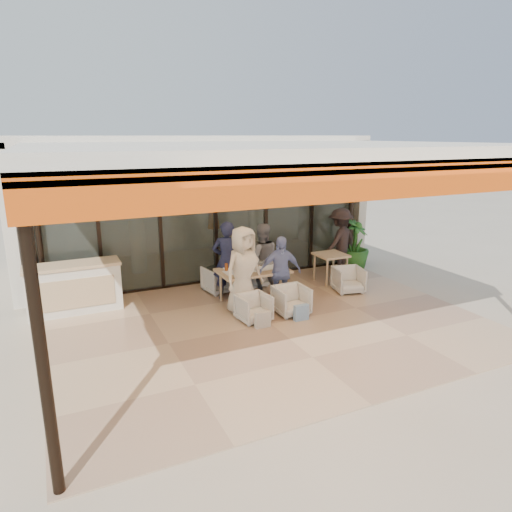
{
  "coord_description": "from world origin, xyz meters",
  "views": [
    {
      "loc": [
        -3.7,
        -7.24,
        3.54
      ],
      "look_at": [
        0.1,
        0.9,
        1.15
      ],
      "focal_mm": 32.0,
      "sensor_mm": 36.0,
      "label": 1
    }
  ],
  "objects_px": {
    "chair_far_right": "(252,275)",
    "diner_cream": "(243,270)",
    "diner_grey": "(261,259)",
    "standing_woman": "(340,241)",
    "side_table": "(331,258)",
    "diner_periwinkle": "(280,272)",
    "potted_palm": "(355,245)",
    "chair_near_left": "(254,307)",
    "side_chair": "(349,279)",
    "dining_table": "(253,272)",
    "diner_navy": "(227,261)",
    "host_counter": "(74,288)",
    "chair_near_right": "(291,299)",
    "chair_far_left": "(219,278)"
  },
  "relations": [
    {
      "from": "diner_grey",
      "to": "standing_woman",
      "type": "distance_m",
      "value": 2.6
    },
    {
      "from": "host_counter",
      "to": "diner_navy",
      "type": "xyz_separation_m",
      "value": [
        3.12,
        -0.57,
        0.35
      ]
    },
    {
      "from": "diner_cream",
      "to": "side_chair",
      "type": "height_order",
      "value": "diner_cream"
    },
    {
      "from": "chair_near_left",
      "to": "standing_woman",
      "type": "height_order",
      "value": "standing_woman"
    },
    {
      "from": "side_table",
      "to": "diner_periwinkle",
      "type": "bearing_deg",
      "value": -154.97
    },
    {
      "from": "chair_far_right",
      "to": "diner_cream",
      "type": "distance_m",
      "value": 1.74
    },
    {
      "from": "chair_near_right",
      "to": "diner_navy",
      "type": "height_order",
      "value": "diner_navy"
    },
    {
      "from": "dining_table",
      "to": "side_chair",
      "type": "bearing_deg",
      "value": -8.39
    },
    {
      "from": "host_counter",
      "to": "chair_near_right",
      "type": "relative_size",
      "value": 2.83
    },
    {
      "from": "chair_far_left",
      "to": "standing_woman",
      "type": "distance_m",
      "value": 3.42
    },
    {
      "from": "diner_cream",
      "to": "potted_palm",
      "type": "relative_size",
      "value": 1.28
    },
    {
      "from": "chair_near_right",
      "to": "side_chair",
      "type": "distance_m",
      "value": 1.96
    },
    {
      "from": "potted_palm",
      "to": "diner_periwinkle",
      "type": "bearing_deg",
      "value": -153.26
    },
    {
      "from": "dining_table",
      "to": "chair_near_right",
      "type": "distance_m",
      "value": 1.11
    },
    {
      "from": "diner_navy",
      "to": "side_chair",
      "type": "bearing_deg",
      "value": -177.85
    },
    {
      "from": "host_counter",
      "to": "side_table",
      "type": "distance_m",
      "value": 5.85
    },
    {
      "from": "chair_near_right",
      "to": "chair_near_left",
      "type": "bearing_deg",
      "value": 179.52
    },
    {
      "from": "chair_near_right",
      "to": "diner_cream",
      "type": "distance_m",
      "value": 1.13
    },
    {
      "from": "dining_table",
      "to": "side_table",
      "type": "height_order",
      "value": "dining_table"
    },
    {
      "from": "standing_woman",
      "to": "diner_periwinkle",
      "type": "bearing_deg",
      "value": 8.82
    },
    {
      "from": "chair_near_right",
      "to": "diner_grey",
      "type": "xyz_separation_m",
      "value": [
        0.0,
        1.4,
        0.49
      ]
    },
    {
      "from": "diner_grey",
      "to": "diner_cream",
      "type": "distance_m",
      "value": 1.23
    },
    {
      "from": "host_counter",
      "to": "chair_far_left",
      "type": "relative_size",
      "value": 2.72
    },
    {
      "from": "host_counter",
      "to": "diner_cream",
      "type": "relative_size",
      "value": 1.03
    },
    {
      "from": "side_table",
      "to": "chair_near_left",
      "type": "bearing_deg",
      "value": -153.12
    },
    {
      "from": "chair_far_right",
      "to": "side_table",
      "type": "xyz_separation_m",
      "value": [
        1.86,
        -0.53,
        0.33
      ]
    },
    {
      "from": "diner_cream",
      "to": "standing_woman",
      "type": "xyz_separation_m",
      "value": [
        3.38,
        1.47,
        -0.04
      ]
    },
    {
      "from": "host_counter",
      "to": "diner_cream",
      "type": "height_order",
      "value": "diner_cream"
    },
    {
      "from": "dining_table",
      "to": "standing_woman",
      "type": "distance_m",
      "value": 3.14
    },
    {
      "from": "chair_near_right",
      "to": "diner_cream",
      "type": "bearing_deg",
      "value": 148.76
    },
    {
      "from": "diner_periwinkle",
      "to": "standing_woman",
      "type": "height_order",
      "value": "standing_woman"
    },
    {
      "from": "chair_near_right",
      "to": "diner_periwinkle",
      "type": "height_order",
      "value": "diner_periwinkle"
    },
    {
      "from": "side_table",
      "to": "standing_woman",
      "type": "relative_size",
      "value": 0.43
    },
    {
      "from": "diner_grey",
      "to": "diner_periwinkle",
      "type": "distance_m",
      "value": 0.9
    },
    {
      "from": "diner_navy",
      "to": "diner_cream",
      "type": "distance_m",
      "value": 0.9
    },
    {
      "from": "chair_far_right",
      "to": "diner_cream",
      "type": "bearing_deg",
      "value": 45.17
    },
    {
      "from": "diner_navy",
      "to": "diner_periwinkle",
      "type": "xyz_separation_m",
      "value": [
        0.84,
        -0.9,
        -0.11
      ]
    },
    {
      "from": "chair_far_left",
      "to": "side_table",
      "type": "xyz_separation_m",
      "value": [
        2.7,
        -0.53,
        0.3
      ]
    },
    {
      "from": "diner_periwinkle",
      "to": "side_table",
      "type": "distance_m",
      "value": 2.06
    },
    {
      "from": "side_table",
      "to": "potted_palm",
      "type": "height_order",
      "value": "potted_palm"
    },
    {
      "from": "diner_cream",
      "to": "side_chair",
      "type": "xyz_separation_m",
      "value": [
        2.7,
        0.12,
        -0.57
      ]
    },
    {
      "from": "diner_cream",
      "to": "potted_palm",
      "type": "distance_m",
      "value": 4.23
    },
    {
      "from": "diner_periwinkle",
      "to": "potted_palm",
      "type": "height_order",
      "value": "diner_periwinkle"
    },
    {
      "from": "host_counter",
      "to": "chair_near_left",
      "type": "bearing_deg",
      "value": -32.25
    },
    {
      "from": "chair_near_right",
      "to": "potted_palm",
      "type": "xyz_separation_m",
      "value": [
        3.09,
        2.06,
        0.38
      ]
    },
    {
      "from": "diner_cream",
      "to": "diner_periwinkle",
      "type": "distance_m",
      "value": 0.85
    },
    {
      "from": "side_table",
      "to": "side_chair",
      "type": "height_order",
      "value": "side_table"
    },
    {
      "from": "host_counter",
      "to": "diner_grey",
      "type": "xyz_separation_m",
      "value": [
        3.96,
        -0.57,
        0.29
      ]
    },
    {
      "from": "dining_table",
      "to": "chair_near_left",
      "type": "bearing_deg",
      "value": -113.43
    },
    {
      "from": "chair_far_right",
      "to": "side_chair",
      "type": "xyz_separation_m",
      "value": [
        1.86,
        -1.28,
        0.02
      ]
    }
  ]
}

